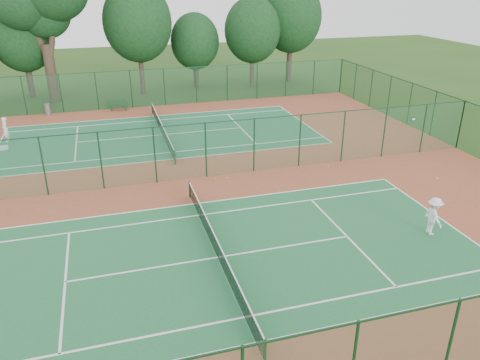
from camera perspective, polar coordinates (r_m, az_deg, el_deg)
name	(u,v)px	position (r m, az deg, el deg)	size (l,w,h in m)	color
ground	(182,179)	(28.85, -7.06, 0.07)	(120.00, 120.00, 0.00)	#274917
red_pad	(182,179)	(28.85, -7.06, 0.08)	(40.00, 36.00, 0.01)	brown
court_near	(217,257)	(21.04, -2.78, -9.42)	(23.77, 10.97, 0.01)	#206739
court_far	(162,135)	(37.20, -9.46, 5.46)	(23.77, 10.97, 0.01)	#20673F
fence_north	(148,88)	(45.39, -11.17, 10.96)	(40.00, 0.09, 3.50)	#18492F
fence_east	(461,125)	(36.81, 25.30, 6.13)	(0.09, 36.00, 3.50)	#184A27
fence_divider	(181,152)	(28.20, -7.24, 3.35)	(40.00, 0.09, 3.50)	#1B5230
tennis_net_near	(217,247)	(20.75, -2.81, -8.19)	(0.10, 12.90, 0.97)	#13351A
tennis_net_far	(162,128)	(37.04, -9.52, 6.24)	(0.10, 12.90, 0.97)	#163D1D
player_near	(433,216)	(24.15, 22.52, -4.09)	(1.23, 0.71, 1.90)	white
player_far	(5,130)	(39.05, -26.71, 5.52)	(0.67, 0.44, 1.85)	white
trash_bin	(48,109)	(45.38, -22.40, 7.99)	(0.56, 0.56, 1.01)	slate
bench	(118,105)	(44.77, -14.60, 8.86)	(1.72, 0.71, 1.03)	#13381C
kit_bag	(2,148)	(37.47, -27.02, 3.49)	(0.79, 0.30, 0.30)	silver
stray_ball_a	(215,178)	(28.70, -3.08, 0.19)	(0.07, 0.07, 0.07)	#B1CB2F
stray_ball_b	(328,166)	(31.08, 10.72, 1.70)	(0.07, 0.07, 0.07)	yellow
stray_ball_c	(227,177)	(28.82, -1.64, 0.31)	(0.06, 0.06, 0.06)	yellow
evergreen_row	(148,91)	(51.89, -11.21, 10.55)	(39.00, 5.00, 12.00)	black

